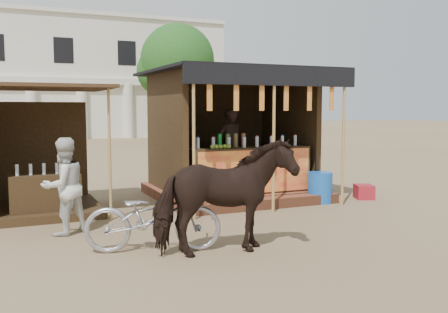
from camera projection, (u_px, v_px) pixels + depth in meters
ground at (266, 237)px, 7.68m from camera, size 120.00×120.00×0.00m
main_stall at (233, 151)px, 11.04m from camera, size 3.60×3.61×2.78m
secondary_stall at (33, 169)px, 9.27m from camera, size 2.40×2.40×2.38m
cow at (224, 197)px, 6.65m from camera, size 1.91×0.95×1.57m
motorbike at (153, 217)px, 6.84m from camera, size 1.97×1.18×0.98m
bystander at (64, 186)px, 7.76m from camera, size 0.92×0.85×1.52m
blue_barrel at (320, 187)px, 10.42m from camera, size 0.64×0.64×0.64m
red_crate at (364, 192)px, 10.90m from camera, size 0.51×0.55×0.30m
cooler at (292, 188)px, 10.85m from camera, size 0.69×0.51×0.46m
background_building at (28, 79)px, 33.75m from camera, size 26.00×7.45×8.18m
tree at (174, 64)px, 29.73m from camera, size 4.50×4.40×7.00m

